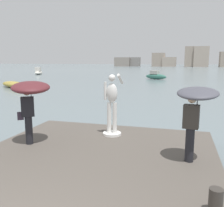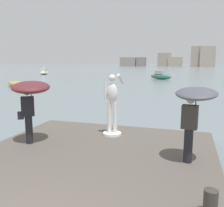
{
  "view_description": "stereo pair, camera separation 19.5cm",
  "coord_description": "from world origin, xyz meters",
  "px_view_note": "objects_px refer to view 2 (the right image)",
  "views": [
    {
      "loc": [
        2.22,
        -1.83,
        2.95
      ],
      "look_at": [
        0.0,
        6.0,
        1.55
      ],
      "focal_mm": 39.64,
      "sensor_mm": 36.0,
      "label": 1
    },
    {
      "loc": [
        2.41,
        -1.78,
        2.95
      ],
      "look_at": [
        0.0,
        6.0,
        1.55
      ],
      "focal_mm": 39.64,
      "sensor_mm": 36.0,
      "label": 2
    }
  ],
  "objects_px": {
    "boat_mid": "(161,76)",
    "boat_leftward": "(44,72)",
    "mooring_bollard": "(210,202)",
    "boat_rightward": "(19,84)",
    "onlooker_left": "(30,93)",
    "onlooker_right": "(194,105)",
    "statue_white_figure": "(112,106)"
  },
  "relations": [
    {
      "from": "boat_mid",
      "to": "boat_leftward",
      "type": "relative_size",
      "value": 1.01
    },
    {
      "from": "mooring_bollard",
      "to": "boat_mid",
      "type": "xyz_separation_m",
      "value": [
        -4.89,
        37.24,
        -0.08
      ]
    },
    {
      "from": "mooring_bollard",
      "to": "boat_mid",
      "type": "distance_m",
      "value": 37.56
    },
    {
      "from": "mooring_bollard",
      "to": "boat_rightward",
      "type": "xyz_separation_m",
      "value": [
        -18.92,
        19.58,
        -0.27
      ]
    },
    {
      "from": "onlooker_left",
      "to": "boat_mid",
      "type": "height_order",
      "value": "onlooker_left"
    },
    {
      "from": "boat_leftward",
      "to": "mooring_bollard",
      "type": "bearing_deg",
      "value": -54.74
    },
    {
      "from": "onlooker_right",
      "to": "boat_leftward",
      "type": "xyz_separation_m",
      "value": [
        -31.19,
        42.36,
        -1.32
      ]
    },
    {
      "from": "onlooker_left",
      "to": "boat_rightward",
      "type": "bearing_deg",
      "value": 128.73
    },
    {
      "from": "mooring_bollard",
      "to": "boat_mid",
      "type": "height_order",
      "value": "boat_mid"
    },
    {
      "from": "mooring_bollard",
      "to": "boat_rightward",
      "type": "distance_m",
      "value": 27.23
    },
    {
      "from": "boat_rightward",
      "to": "onlooker_right",
      "type": "bearing_deg",
      "value": -43.05
    },
    {
      "from": "onlooker_right",
      "to": "boat_rightward",
      "type": "relative_size",
      "value": 0.38
    },
    {
      "from": "onlooker_right",
      "to": "mooring_bollard",
      "type": "relative_size",
      "value": 4.5
    },
    {
      "from": "boat_leftward",
      "to": "boat_rightward",
      "type": "distance_m",
      "value": 27.95
    },
    {
      "from": "statue_white_figure",
      "to": "mooring_bollard",
      "type": "bearing_deg",
      "value": -52.95
    },
    {
      "from": "onlooker_left",
      "to": "mooring_bollard",
      "type": "distance_m",
      "value": 5.75
    },
    {
      "from": "onlooker_left",
      "to": "boat_rightward",
      "type": "distance_m",
      "value": 22.19
    },
    {
      "from": "onlooker_left",
      "to": "mooring_bollard",
      "type": "relative_size",
      "value": 4.59
    },
    {
      "from": "boat_mid",
      "to": "boat_leftward",
      "type": "bearing_deg",
      "value": 164.65
    },
    {
      "from": "boat_leftward",
      "to": "boat_mid",
      "type": "bearing_deg",
      "value": -15.35
    },
    {
      "from": "onlooker_left",
      "to": "boat_leftward",
      "type": "xyz_separation_m",
      "value": [
        -26.41,
        42.22,
        -1.4
      ]
    },
    {
      "from": "onlooker_right",
      "to": "mooring_bollard",
      "type": "distance_m",
      "value": 2.55
    },
    {
      "from": "boat_rightward",
      "to": "mooring_bollard",
      "type": "bearing_deg",
      "value": -45.99
    },
    {
      "from": "boat_mid",
      "to": "boat_rightward",
      "type": "height_order",
      "value": "boat_mid"
    },
    {
      "from": "statue_white_figure",
      "to": "boat_leftward",
      "type": "xyz_separation_m",
      "value": [
        -28.57,
        40.68,
        -0.84
      ]
    },
    {
      "from": "statue_white_figure",
      "to": "onlooker_left",
      "type": "xyz_separation_m",
      "value": [
        -2.16,
        -1.54,
        0.56
      ]
    },
    {
      "from": "statue_white_figure",
      "to": "onlooker_right",
      "type": "distance_m",
      "value": 3.15
    },
    {
      "from": "onlooker_left",
      "to": "boat_rightward",
      "type": "xyz_separation_m",
      "value": [
        -13.84,
        17.26,
        -1.64
      ]
    },
    {
      "from": "statue_white_figure",
      "to": "boat_rightward",
      "type": "bearing_deg",
      "value": 135.52
    },
    {
      "from": "statue_white_figure",
      "to": "onlooker_right",
      "type": "xyz_separation_m",
      "value": [
        2.62,
        -1.68,
        0.48
      ]
    },
    {
      "from": "boat_rightward",
      "to": "statue_white_figure",
      "type": "bearing_deg",
      "value": -44.48
    },
    {
      "from": "onlooker_left",
      "to": "boat_leftward",
      "type": "relative_size",
      "value": 0.5
    }
  ]
}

